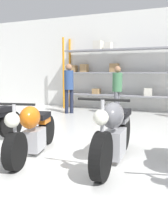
{
  "coord_description": "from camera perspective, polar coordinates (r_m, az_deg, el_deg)",
  "views": [
    {
      "loc": [
        1.75,
        -3.69,
        1.41
      ],
      "look_at": [
        0.0,
        0.4,
        0.7
      ],
      "focal_mm": 40.0,
      "sensor_mm": 36.0,
      "label": 1
    }
  ],
  "objects": [
    {
      "name": "shelving_rack",
      "position": [
        9.35,
        7.75,
        9.22
      ],
      "size": [
        4.64,
        0.63,
        2.73
      ],
      "color": "orange",
      "rests_on": "ground_plane"
    },
    {
      "name": "person_near_rack",
      "position": [
        8.33,
        7.61,
        5.78
      ],
      "size": [
        0.35,
        0.35,
        1.61
      ],
      "rotation": [
        0.0,
        0.0,
        3.04
      ],
      "color": "#595960",
      "rests_on": "ground_plane"
    },
    {
      "name": "motorcycle_orange",
      "position": [
        4.34,
        -11.63,
        -4.27
      ],
      "size": [
        0.73,
        1.95,
        0.98
      ],
      "rotation": [
        0.0,
        0.0,
        -1.35
      ],
      "color": "black",
      "rests_on": "ground_plane"
    },
    {
      "name": "motorcycle_grey",
      "position": [
        3.92,
        6.91,
        -4.82
      ],
      "size": [
        0.68,
        2.07,
        1.08
      ],
      "rotation": [
        0.0,
        0.0,
        -1.52
      ],
      "color": "black",
      "rests_on": "ground_plane"
    },
    {
      "name": "back_wall",
      "position": [
        9.53,
        12.85,
        11.2
      ],
      "size": [
        30.0,
        0.08,
        3.6
      ],
      "color": "white",
      "rests_on": "ground_plane"
    },
    {
      "name": "ground_plane",
      "position": [
        4.32,
        -2.12,
        -9.99
      ],
      "size": [
        30.0,
        30.0,
        0.0
      ],
      "primitive_type": "plane",
      "color": "silver"
    },
    {
      "name": "person_browsing",
      "position": [
        8.6,
        -3.48,
        6.32
      ],
      "size": [
        0.45,
        0.45,
        1.69
      ],
      "rotation": [
        0.0,
        0.0,
        2.31
      ],
      "color": "#1E2338",
      "rests_on": "ground_plane"
    }
  ]
}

